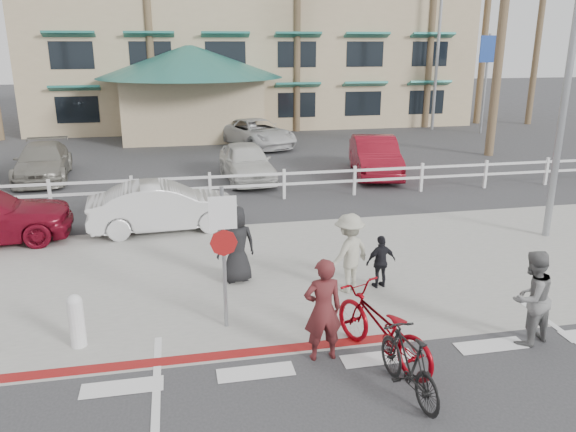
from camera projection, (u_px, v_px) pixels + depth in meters
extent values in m
plane|color=#333335|center=(392.00, 380.00, 8.51)|extent=(140.00, 140.00, 0.00)
cube|color=gray|center=(318.00, 268.00, 12.72)|extent=(22.00, 7.00, 0.01)
cube|color=#333335|center=(284.00, 217.00, 16.47)|extent=(40.00, 5.00, 0.01)
cube|color=#333335|center=(243.00, 156.00, 25.36)|extent=(50.00, 16.00, 0.01)
cube|color=maroon|center=(189.00, 359.00, 9.06)|extent=(7.00, 0.25, 0.02)
imported|color=#7D020A|center=(382.00, 327.00, 8.91)|extent=(1.52, 2.32, 1.15)
imported|color=#541C1E|center=(323.00, 310.00, 8.85)|extent=(0.64, 0.43, 1.73)
imported|color=black|center=(409.00, 363.00, 8.04)|extent=(0.65, 1.71, 1.00)
imported|color=slate|center=(531.00, 298.00, 9.36)|extent=(0.96, 0.85, 1.66)
imported|color=#A3A18E|center=(349.00, 253.00, 11.35)|extent=(1.23, 1.07, 1.66)
imported|color=black|center=(381.00, 262.00, 11.59)|extent=(0.70, 0.37, 1.14)
imported|color=black|center=(236.00, 244.00, 11.81)|extent=(0.90, 0.67, 1.68)
imported|color=silver|center=(164.00, 207.00, 15.16)|extent=(4.10, 1.70, 1.32)
imported|color=slate|center=(43.00, 162.00, 20.93)|extent=(2.21, 4.66, 1.31)
imported|color=silver|center=(246.00, 162.00, 20.73)|extent=(1.91, 4.20, 1.40)
imported|color=maroon|center=(375.00, 156.00, 21.51)|extent=(2.46, 4.73, 1.48)
imported|color=silver|center=(257.00, 133.00, 27.53)|extent=(3.85, 5.34, 1.35)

